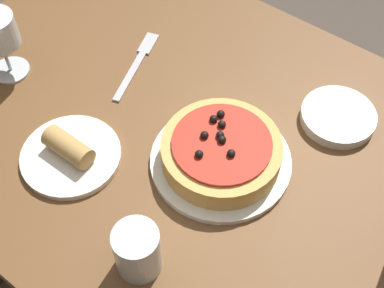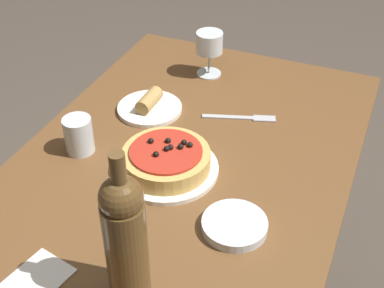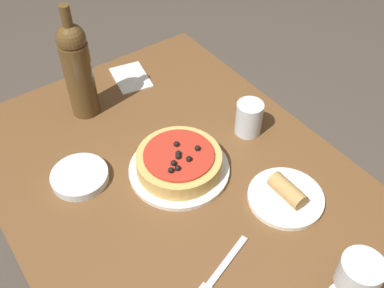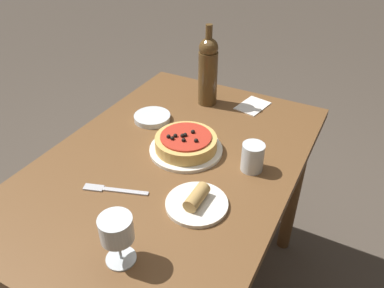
{
  "view_description": "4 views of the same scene",
  "coord_description": "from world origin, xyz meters",
  "views": [
    {
      "loc": [
        0.34,
        -0.47,
        1.54
      ],
      "look_at": [
        0.03,
        -0.06,
        0.84
      ],
      "focal_mm": 50.0,
      "sensor_mm": 36.0,
      "label": 1
    },
    {
      "loc": [
        0.93,
        0.41,
        1.58
      ],
      "look_at": [
        0.02,
        0.02,
        0.83
      ],
      "focal_mm": 50.0,
      "sensor_mm": 36.0,
      "label": 2
    },
    {
      "loc": [
        -0.54,
        0.37,
        1.6
      ],
      "look_at": [
        0.08,
        -0.07,
        0.83
      ],
      "focal_mm": 42.0,
      "sensor_mm": 36.0,
      "label": 3
    },
    {
      "loc": [
        -0.82,
        -0.51,
        1.51
      ],
      "look_at": [
        0.07,
        -0.04,
        0.81
      ],
      "focal_mm": 35.0,
      "sensor_mm": 36.0,
      "label": 4
    }
  ],
  "objects": [
    {
      "name": "dining_table",
      "position": [
        0.0,
        0.0,
        0.66
      ],
      "size": [
        1.15,
        0.78,
        0.77
      ],
      "color": "brown",
      "rests_on": "ground_plane"
    },
    {
      "name": "dinner_plate",
      "position": [
        0.07,
        -0.02,
        0.78
      ],
      "size": [
        0.24,
        0.24,
        0.01
      ],
      "color": "white",
      "rests_on": "dining_table"
    },
    {
      "name": "pizza",
      "position": [
        0.06,
        -0.02,
        0.81
      ],
      "size": [
        0.21,
        0.21,
        0.06
      ],
      "color": "tan",
      "rests_on": "dinner_plate"
    },
    {
      "name": "wine_glass",
      "position": [
        -0.39,
        -0.09,
        0.87
      ],
      "size": [
        0.08,
        0.08,
        0.14
      ],
      "color": "silver",
      "rests_on": "dining_table"
    },
    {
      "name": "wine_bottle",
      "position": [
        0.4,
        0.06,
        0.91
      ],
      "size": [
        0.08,
        0.08,
        0.32
      ],
      "color": "brown",
      "rests_on": "dining_table"
    },
    {
      "name": "water_cup",
      "position": [
        0.08,
        -0.25,
        0.82
      ],
      "size": [
        0.07,
        0.07,
        0.09
      ],
      "color": "silver",
      "rests_on": "dining_table"
    },
    {
      "name": "side_bowl",
      "position": [
        0.18,
        0.19,
        0.78
      ],
      "size": [
        0.14,
        0.14,
        0.02
      ],
      "color": "silver",
      "rests_on": "dining_table"
    },
    {
      "name": "fork",
      "position": [
        -0.21,
        0.08,
        0.77
      ],
      "size": [
        0.08,
        0.19,
        0.0
      ],
      "rotation": [
        0.0,
        0.0,
        1.89
      ],
      "color": "#B7B7BC",
      "rests_on": "dining_table"
    },
    {
      "name": "side_plate",
      "position": [
        -0.15,
        -0.17,
        0.78
      ],
      "size": [
        0.18,
        0.18,
        0.05
      ],
      "color": "white",
      "rests_on": "dining_table"
    },
    {
      "name": "paper_napkin",
      "position": [
        0.46,
        -0.11,
        0.77
      ],
      "size": [
        0.15,
        0.12,
        0.0
      ],
      "color": "silver",
      "rests_on": "dining_table"
    }
  ]
}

